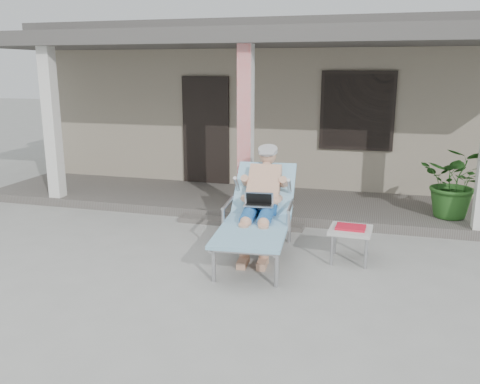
% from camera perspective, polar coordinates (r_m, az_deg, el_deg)
% --- Properties ---
extents(ground, '(60.00, 60.00, 0.00)m').
position_cam_1_polar(ground, '(6.35, -4.48, -8.53)').
color(ground, '#9E9E99').
rests_on(ground, ground).
extents(house, '(10.40, 5.40, 3.30)m').
position_cam_1_polar(house, '(12.20, 6.02, 10.21)').
color(house, gray).
rests_on(house, ground).
extents(porch_deck, '(10.00, 2.00, 0.15)m').
position_cam_1_polar(porch_deck, '(9.05, 2.01, -1.15)').
color(porch_deck, '#605B56').
rests_on(porch_deck, ground).
extents(porch_overhang, '(10.00, 2.30, 2.85)m').
position_cam_1_polar(porch_overhang, '(8.71, 2.08, 16.28)').
color(porch_overhang, silver).
rests_on(porch_overhang, porch_deck).
extents(porch_step, '(2.00, 0.30, 0.07)m').
position_cam_1_polar(porch_step, '(7.99, 0.06, -3.45)').
color(porch_step, '#605B56').
rests_on(porch_step, ground).
extents(lounger, '(1.01, 2.25, 1.43)m').
position_cam_1_polar(lounger, '(6.63, 2.22, 0.49)').
color(lounger, '#B7B7BC').
rests_on(lounger, ground).
extents(side_table, '(0.54, 0.54, 0.47)m').
position_cam_1_polar(side_table, '(6.57, 12.30, -4.37)').
color(side_table, beige).
rests_on(side_table, ground).
extents(potted_palm, '(1.21, 1.12, 1.11)m').
position_cam_1_polar(potted_palm, '(8.42, 23.09, 1.00)').
color(potted_palm, '#26591E').
rests_on(potted_palm, porch_deck).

